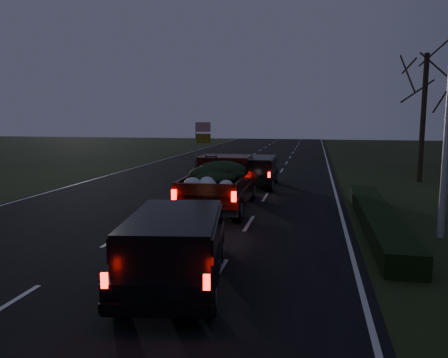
% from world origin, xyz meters
% --- Properties ---
extents(ground, '(120.00, 120.00, 0.00)m').
position_xyz_m(ground, '(0.00, 0.00, 0.00)').
color(ground, black).
rests_on(ground, ground).
extents(road_asphalt, '(14.00, 120.00, 0.02)m').
position_xyz_m(road_asphalt, '(0.00, 0.00, 0.01)').
color(road_asphalt, black).
rests_on(road_asphalt, ground).
extents(hedge_row, '(1.00, 10.00, 0.60)m').
position_xyz_m(hedge_row, '(7.80, 3.00, 0.30)').
color(hedge_row, black).
rests_on(hedge_row, ground).
extents(bare_tree_far, '(3.60, 3.60, 7.00)m').
position_xyz_m(bare_tree_far, '(11.50, 14.00, 5.23)').
color(bare_tree_far, black).
rests_on(bare_tree_far, ground).
extents(pickup_truck, '(2.36, 5.84, 3.04)m').
position_xyz_m(pickup_truck, '(2.14, 4.75, 1.14)').
color(pickup_truck, '#401108').
rests_on(pickup_truck, ground).
extents(lead_suv, '(1.86, 4.41, 1.26)m').
position_xyz_m(lead_suv, '(2.83, 10.42, 0.96)').
color(lead_suv, black).
rests_on(lead_suv, ground).
extents(rear_suv, '(2.57, 4.74, 1.29)m').
position_xyz_m(rear_suv, '(2.88, -3.30, 0.98)').
color(rear_suv, black).
rests_on(rear_suv, ground).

